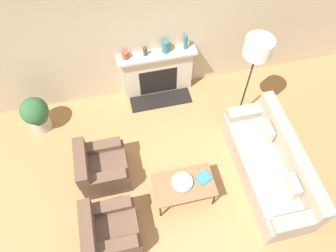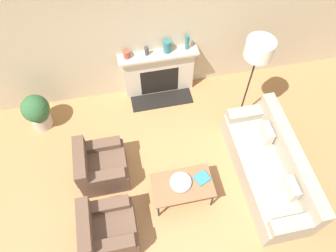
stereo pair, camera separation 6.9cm
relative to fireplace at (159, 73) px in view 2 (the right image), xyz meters
The scene contains 15 objects.
ground_plane 2.47m from the fireplace, 89.41° to the right, with size 18.00×18.00×0.00m, color #A87547.
wall_back 0.97m from the fireplace, 80.21° to the left, with size 18.00×0.06×2.90m.
fireplace is the anchor object (origin of this frame).
couch 2.67m from the fireplace, 58.07° to the right, with size 0.82×2.20×0.87m.
armchair_near 3.01m from the fireplace, 115.51° to the right, with size 0.78×0.76×0.77m.
armchair_far 2.12m from the fireplace, 127.86° to the right, with size 0.78×0.76×0.77m.
coffee_table 2.31m from the fireplace, 91.64° to the right, with size 0.95×0.57×0.45m.
bowl 2.28m from the fireplace, 92.35° to the right, with size 0.33×0.33×0.06m.
book 2.28m from the fireplace, 83.50° to the right, with size 0.28×0.27×0.02m.
floor_lamp 2.03m from the fireplace, 34.59° to the right, with size 0.44×0.44×1.88m.
mantel_vase_left 0.81m from the fireplace, behind, with size 0.12×0.12×0.14m.
mantel_vase_center_left 0.63m from the fireplace, behind, with size 0.08×0.08×0.16m.
mantel_vase_center_right 0.66m from the fireplace, ahead, with size 0.14×0.14×0.24m.
mantel_vase_right 0.85m from the fireplace, ahead, with size 0.07×0.07×0.29m.
potted_plant 2.34m from the fireplace, behind, with size 0.50×0.50×0.74m.
Camera 2 is at (-0.73, -1.83, 5.16)m, focal length 35.00 mm.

